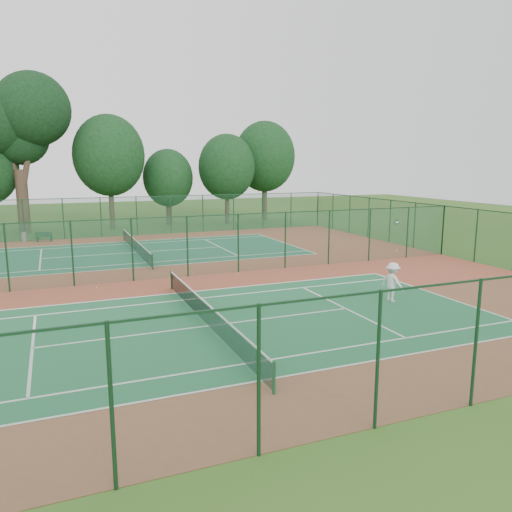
# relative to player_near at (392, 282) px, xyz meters

# --- Properties ---
(ground) EXTENTS (120.00, 120.00, 0.00)m
(ground) POSITION_rel_player_near_xyz_m (-9.04, 8.78, -0.94)
(ground) COLOR #335A1C
(ground) RESTS_ON ground
(red_pad) EXTENTS (40.00, 36.00, 0.01)m
(red_pad) POSITION_rel_player_near_xyz_m (-9.04, 8.78, -0.94)
(red_pad) COLOR brown
(red_pad) RESTS_ON ground
(court_near) EXTENTS (23.77, 10.97, 0.01)m
(court_near) POSITION_rel_player_near_xyz_m (-9.04, -0.22, -0.93)
(court_near) COLOR #1E6037
(court_near) RESTS_ON red_pad
(court_far) EXTENTS (23.77, 10.97, 0.01)m
(court_far) POSITION_rel_player_near_xyz_m (-9.04, 17.78, -0.93)
(court_far) COLOR #1D5D3E
(court_far) RESTS_ON red_pad
(fence_north) EXTENTS (40.00, 0.09, 3.50)m
(fence_north) POSITION_rel_player_near_xyz_m (-9.04, 26.78, 0.82)
(fence_north) COLOR #164327
(fence_north) RESTS_ON ground
(fence_south) EXTENTS (40.00, 0.09, 3.50)m
(fence_south) POSITION_rel_player_near_xyz_m (-9.04, -9.22, 0.82)
(fence_south) COLOR #1B5237
(fence_south) RESTS_ON ground
(fence_east) EXTENTS (0.09, 36.00, 3.50)m
(fence_east) POSITION_rel_player_near_xyz_m (10.96, 8.78, 0.82)
(fence_east) COLOR #184929
(fence_east) RESTS_ON ground
(fence_divider) EXTENTS (40.00, 0.09, 3.50)m
(fence_divider) POSITION_rel_player_near_xyz_m (-9.04, 8.78, 0.82)
(fence_divider) COLOR #1A4F31
(fence_divider) RESTS_ON ground
(tennis_net_near) EXTENTS (0.10, 12.90, 0.97)m
(tennis_net_near) POSITION_rel_player_near_xyz_m (-9.04, -0.22, -0.40)
(tennis_net_near) COLOR #163E20
(tennis_net_near) RESTS_ON ground
(tennis_net_far) EXTENTS (0.10, 12.90, 0.97)m
(tennis_net_far) POSITION_rel_player_near_xyz_m (-9.04, 17.78, -0.40)
(tennis_net_far) COLOR #13351C
(tennis_net_far) RESTS_ON ground
(player_near) EXTENTS (0.98, 1.33, 1.85)m
(player_near) POSITION_rel_player_near_xyz_m (0.00, 0.00, 0.00)
(player_near) COLOR silver
(player_near) RESTS_ON court_near
(trash_bin) EXTENTS (0.59, 0.59, 0.83)m
(trash_bin) POSITION_rel_player_near_xyz_m (-16.78, 26.34, -0.52)
(trash_bin) COLOR gray
(trash_bin) RESTS_ON red_pad
(bench) EXTENTS (1.41, 0.74, 0.84)m
(bench) POSITION_rel_player_near_xyz_m (-15.27, 25.77, -0.50)
(bench) COLOR #11311B
(bench) RESTS_ON red_pad
(stray_ball_a) EXTENTS (0.07, 0.07, 0.07)m
(stray_ball_a) POSITION_rel_player_near_xyz_m (-8.44, 7.85, -0.90)
(stray_ball_a) COLOR #B2C42D
(stray_ball_a) RESTS_ON red_pad
(stray_ball_b) EXTENTS (0.06, 0.06, 0.06)m
(stray_ball_b) POSITION_rel_player_near_xyz_m (-4.76, 8.09, -0.90)
(stray_ball_b) COLOR #C6E635
(stray_ball_b) RESTS_ON red_pad
(stray_ball_c) EXTENTS (0.08, 0.08, 0.08)m
(stray_ball_c) POSITION_rel_player_near_xyz_m (-12.62, 7.82, -0.90)
(stray_ball_c) COLOR #C2E535
(stray_ball_c) RESTS_ON red_pad
(big_tree) EXTENTS (9.44, 6.91, 14.50)m
(big_tree) POSITION_rel_player_near_xyz_m (-16.83, 32.38, 9.32)
(big_tree) COLOR #3C2B21
(big_tree) RESTS_ON ground
(evergreen_row) EXTENTS (39.00, 5.00, 12.00)m
(evergreen_row) POSITION_rel_player_near_xyz_m (-8.54, 33.03, -0.94)
(evergreen_row) COLOR black
(evergreen_row) RESTS_ON ground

